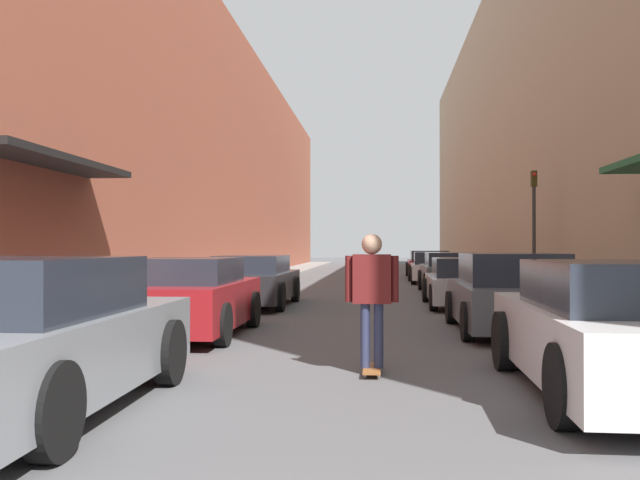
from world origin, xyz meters
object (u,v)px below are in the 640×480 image
at_px(parked_car_left_2, 254,281).
at_px(traffic_light, 534,218).
at_px(parked_car_left_1, 189,298).
at_px(parked_car_right_2, 469,283).
at_px(parked_car_left_0, 22,338).
at_px(parked_car_right_5, 429,264).
at_px(skateboarder, 372,288).
at_px(parked_car_right_3, 450,273).
at_px(parked_car_right_4, 435,268).
at_px(parked_car_right_0, 616,330).
at_px(parked_car_right_1, 510,295).

height_order(parked_car_left_2, traffic_light, traffic_light).
xyz_separation_m(parked_car_left_1, traffic_light, (7.49, 9.22, 1.65)).
xyz_separation_m(parked_car_right_2, traffic_light, (2.21, 3.17, 1.70)).
bearing_deg(parked_car_left_0, parked_car_right_5, 78.86).
height_order(parked_car_right_5, skateboarder, skateboarder).
relative_size(parked_car_right_2, parked_car_right_3, 0.92).
distance_m(parked_car_left_1, parked_car_right_4, 17.91).
relative_size(parked_car_right_0, parked_car_right_3, 0.97).
height_order(parked_car_left_0, parked_car_left_1, parked_car_left_0).
bearing_deg(parked_car_right_0, parked_car_right_3, 90.28).
bearing_deg(traffic_light, parked_car_right_3, 137.77).
distance_m(parked_car_left_0, parked_car_right_1, 8.27).
bearing_deg(skateboarder, parked_car_right_0, -23.36).
relative_size(parked_car_left_2, parked_car_right_0, 1.05).
height_order(parked_car_right_3, traffic_light, traffic_light).
relative_size(parked_car_right_2, traffic_light, 1.20).
height_order(parked_car_right_4, traffic_light, traffic_light).
distance_m(parked_car_right_0, skateboarder, 2.62).
distance_m(parked_car_left_2, parked_car_right_2, 5.24).
height_order(parked_car_right_1, parked_car_right_3, parked_car_right_1).
distance_m(parked_car_left_0, parked_car_right_3, 17.47).
height_order(parked_car_right_2, parked_car_right_4, parked_car_right_4).
xyz_separation_m(parked_car_left_2, parked_car_right_5, (5.36, 16.22, 0.01)).
xyz_separation_m(parked_car_left_1, parked_car_right_5, (5.41, 22.00, -0.01)).
bearing_deg(parked_car_right_4, parked_car_right_3, -89.67).
bearing_deg(parked_car_right_4, traffic_light, -74.48).
xyz_separation_m(parked_car_right_3, traffic_light, (2.16, -1.96, 1.65)).
distance_m(parked_car_right_4, skateboarder, 20.47).
distance_m(parked_car_right_1, parked_car_right_5, 21.11).
bearing_deg(parked_car_left_1, parked_car_left_0, -89.95).
distance_m(parked_car_left_1, skateboarder, 4.44).
relative_size(parked_car_right_0, skateboarder, 2.77).
distance_m(parked_car_right_1, skateboarder, 4.73).
relative_size(parked_car_right_0, traffic_light, 1.27).
xyz_separation_m(parked_car_left_1, parked_car_left_2, (0.05, 5.77, -0.02)).
bearing_deg(parked_car_left_1, parked_car_right_4, 72.79).
bearing_deg(parked_car_left_1, parked_car_right_2, 48.89).
distance_m(parked_car_left_1, parked_car_right_3, 12.38).
relative_size(parked_car_right_5, skateboarder, 2.72).
xyz_separation_m(parked_car_right_0, skateboarder, (-2.39, 1.03, 0.34)).
height_order(parked_car_left_2, parked_car_right_5, parked_car_right_5).
bearing_deg(parked_car_left_0, parked_car_right_0, 12.46).
xyz_separation_m(parked_car_left_1, parked_car_right_4, (5.30, 17.11, -0.02)).
distance_m(parked_car_left_2, skateboarder, 9.49).
bearing_deg(parked_car_right_1, parked_car_right_4, 90.05).
xyz_separation_m(parked_car_right_1, skateboarder, (-2.29, -4.12, 0.34)).
bearing_deg(parked_car_left_0, parked_car_right_4, 76.79).
bearing_deg(parked_car_right_5, parked_car_left_2, -108.30).
relative_size(parked_car_right_1, parked_car_right_5, 0.94).
relative_size(parked_car_right_1, parked_car_right_4, 0.96).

